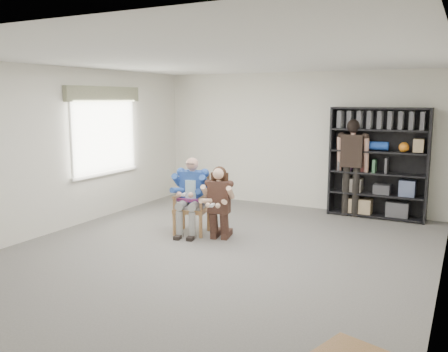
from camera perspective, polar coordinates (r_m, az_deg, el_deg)
The scene contains 8 objects.
room_shell at distance 6.81m, azimuth -0.83°, elevation 2.06°, with size 6.00×7.00×2.80m, color white, non-canonical shape.
floor at distance 7.12m, azimuth -0.80°, elevation -9.18°, with size 6.00×7.00×0.01m, color #62605B.
window_left at distance 9.30m, azimuth -14.11°, elevation 5.14°, with size 0.16×2.00×1.75m, color white, non-canonical shape.
armchair at distance 7.99m, azimuth -3.92°, elevation -3.43°, with size 0.58×0.56×1.00m, color olive, non-canonical shape.
seated_man at distance 7.96m, azimuth -3.93°, elevation -2.38°, with size 0.56×0.78×1.30m, color #1B4B92, non-canonical shape.
kneeling_woman at distance 7.59m, azimuth -0.65°, elevation -3.36°, with size 0.50×0.80×1.19m, color #311D17, non-canonical shape.
bookshelf at distance 9.43m, azimuth 18.03°, elevation 1.47°, with size 1.80×0.38×2.10m, color black, non-canonical shape.
standing_man at distance 9.41m, azimuth 15.12°, elevation 0.86°, with size 0.57×0.32×1.86m, color black, non-canonical shape.
Camera 1 is at (3.19, -5.96, 2.25)m, focal length 38.00 mm.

